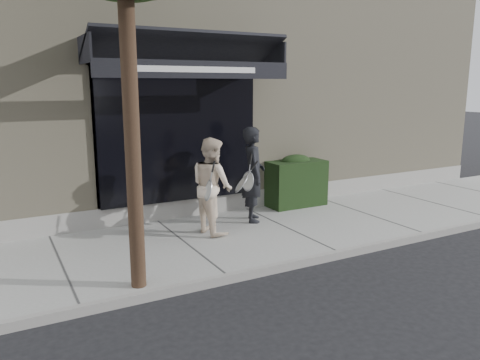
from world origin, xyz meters
TOP-DOWN VIEW (x-y plane):
  - ground at (0.00, 0.00)m, footprint 80.00×80.00m
  - sidewalk at (0.00, 0.00)m, footprint 20.00×3.00m
  - curb at (0.00, -1.55)m, footprint 20.00×0.10m
  - building_facade at (-0.01, 4.96)m, footprint 14.30×8.04m
  - hedge at (1.10, 1.25)m, footprint 1.30×0.70m
  - pedestrian_front at (-0.33, 0.63)m, footprint 0.95×0.94m
  - pedestrian_back at (-1.35, 0.33)m, footprint 0.75×0.93m

SIDE VIEW (x-z plane):
  - ground at x=0.00m, z-range 0.00..0.00m
  - sidewalk at x=0.00m, z-range 0.00..0.12m
  - curb at x=0.00m, z-range 0.00..0.14m
  - hedge at x=1.10m, z-range 0.09..1.23m
  - pedestrian_back at x=-1.35m, z-range 0.12..1.85m
  - pedestrian_front at x=-0.33m, z-range 0.12..1.97m
  - building_facade at x=-0.01m, z-range -0.08..5.56m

